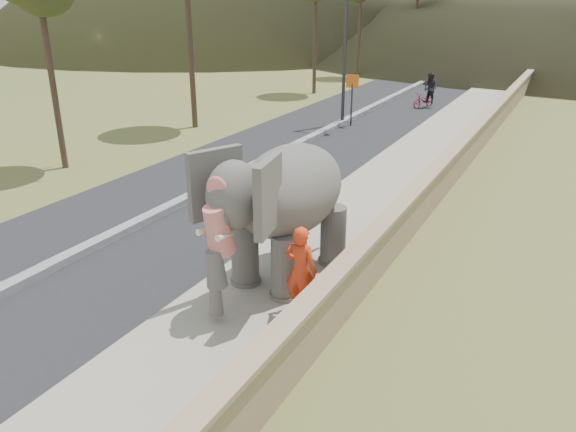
# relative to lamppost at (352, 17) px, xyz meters

# --- Properties ---
(ground) EXTENTS (160.00, 160.00, 0.00)m
(ground) POSITION_rel_lamppost_xyz_m (4.69, -17.82, -4.87)
(ground) COLOR olive
(ground) RESTS_ON ground
(road) EXTENTS (7.00, 120.00, 0.03)m
(road) POSITION_rel_lamppost_xyz_m (-0.31, -7.82, -4.86)
(road) COLOR black
(road) RESTS_ON ground
(median) EXTENTS (0.35, 120.00, 0.22)m
(median) POSITION_rel_lamppost_xyz_m (-0.31, -7.82, -4.76)
(median) COLOR black
(median) RESTS_ON ground
(walkway) EXTENTS (3.00, 120.00, 0.15)m
(walkway) POSITION_rel_lamppost_xyz_m (4.69, -7.82, -4.80)
(walkway) COLOR #9E9687
(walkway) RESTS_ON ground
(parapet) EXTENTS (0.30, 120.00, 1.10)m
(parapet) POSITION_rel_lamppost_xyz_m (6.34, -7.82, -4.32)
(parapet) COLOR tan
(parapet) RESTS_ON ground
(lamppost) EXTENTS (1.76, 0.36, 8.00)m
(lamppost) POSITION_rel_lamppost_xyz_m (0.00, 0.00, 0.00)
(lamppost) COLOR #323337
(lamppost) RESTS_ON ground
(signboard) EXTENTS (0.60, 0.08, 2.40)m
(signboard) POSITION_rel_lamppost_xyz_m (0.19, -0.15, -3.23)
(signboard) COLOR #2D2D33
(signboard) RESTS_ON ground
(elephant_and_man) EXTENTS (2.58, 4.40, 3.03)m
(elephant_and_man) POSITION_rel_lamppost_xyz_m (4.71, -14.94, -3.22)
(elephant_and_man) COLOR #635F5A
(elephant_and_man) RESTS_ON ground
(motorcyclist) EXTENTS (1.38, 1.68, 1.90)m
(motorcyclist) POSITION_rel_lamppost_xyz_m (2.17, 5.95, -4.11)
(motorcyclist) COLOR maroon
(motorcyclist) RESTS_ON ground
(trees) EXTENTS (47.46, 43.68, 9.27)m
(trees) POSITION_rel_lamppost_xyz_m (3.10, 9.47, -1.01)
(trees) COLOR #473828
(trees) RESTS_ON ground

